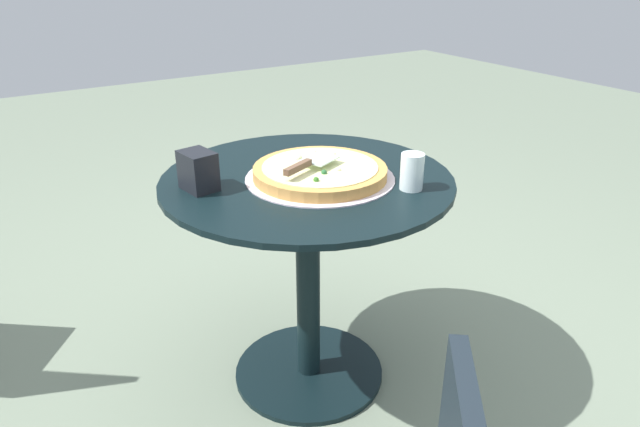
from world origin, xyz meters
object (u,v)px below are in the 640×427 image
object	(u,v)px
patio_table	(308,243)
napkin_dispenser	(198,171)
pizza_on_tray	(320,172)
drinking_cup	(412,172)
pizza_server	(308,163)

from	to	relation	value
patio_table	napkin_dispenser	size ratio (longest dim) A/B	7.89
patio_table	pizza_on_tray	bearing A→B (deg)	36.69
drinking_cup	napkin_dispenser	world-z (taller)	napkin_dispenser
pizza_on_tray	napkin_dispenser	distance (m)	0.34
patio_table	pizza_on_tray	xyz separation A→B (m)	(0.03, 0.02, 0.24)
drinking_cup	napkin_dispenser	xyz separation A→B (m)	(-0.31, -0.50, 0.00)
pizza_on_tray	napkin_dispenser	xyz separation A→B (m)	(-0.11, -0.32, 0.04)
napkin_dispenser	pizza_server	bearing A→B (deg)	56.75
pizza_server	drinking_cup	xyz separation A→B (m)	(0.19, 0.22, -0.01)
patio_table	drinking_cup	size ratio (longest dim) A/B	8.41
patio_table	drinking_cup	xyz separation A→B (m)	(0.23, 0.19, 0.27)
patio_table	drinking_cup	world-z (taller)	drinking_cup
pizza_on_tray	napkin_dispenser	world-z (taller)	napkin_dispenser
pizza_server	napkin_dispenser	size ratio (longest dim) A/B	1.95
patio_table	pizza_server	distance (m)	0.29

